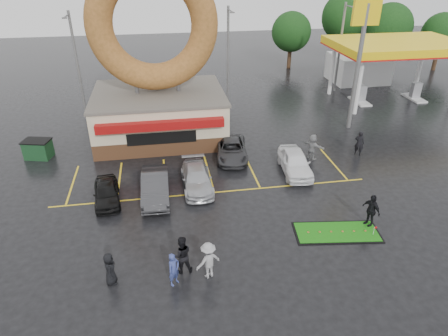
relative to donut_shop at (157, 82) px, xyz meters
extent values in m
plane|color=black|center=(3.00, -12.97, -4.46)|extent=(120.00, 120.00, 0.00)
cube|color=#472B19|center=(0.00, 0.03, -3.86)|extent=(10.00, 8.00, 1.20)
cube|color=beige|center=(0.00, 0.03, -2.11)|extent=(10.00, 8.00, 2.30)
cube|color=#59544C|center=(0.00, 0.03, -0.86)|extent=(10.20, 8.20, 0.20)
cube|color=maroon|center=(0.00, -4.27, -1.86)|extent=(9.00, 0.60, 0.60)
cylinder|color=slate|center=(-1.60, 0.03, -0.16)|extent=(0.30, 0.30, 1.20)
cylinder|color=slate|center=(1.60, 0.03, -0.16)|extent=(0.30, 0.30, 1.20)
torus|color=brown|center=(0.00, 0.03, 4.24)|extent=(9.60, 2.00, 9.60)
cylinder|color=silver|center=(18.00, 2.03, -1.96)|extent=(0.40, 0.40, 5.00)
cylinder|color=silver|center=(18.00, 8.03, -1.96)|extent=(0.40, 0.40, 5.00)
cylinder|color=silver|center=(28.00, 8.03, -1.96)|extent=(0.40, 0.40, 5.00)
cube|color=silver|center=(23.00, 5.03, 0.79)|extent=(12.00, 8.00, 0.50)
cube|color=yellow|center=(23.00, 5.03, 1.09)|extent=(12.30, 8.30, 0.70)
cube|color=#99999E|center=(20.00, 5.03, -3.56)|extent=(0.90, 0.60, 1.60)
cube|color=#99999E|center=(26.00, 5.03, -3.56)|extent=(0.90, 0.60, 1.60)
cube|color=silver|center=(23.00, 12.03, -2.96)|extent=(6.00, 5.00, 3.00)
cylinder|color=slate|center=(16.00, -0.97, 0.54)|extent=(0.36, 0.36, 10.00)
cube|color=yellow|center=(16.00, -0.97, 5.04)|extent=(2.20, 0.30, 2.20)
cylinder|color=slate|center=(-7.00, 7.03, 0.04)|extent=(0.24, 0.24, 9.00)
cylinder|color=slate|center=(-7.00, 6.03, 4.24)|extent=(0.12, 2.00, 0.12)
cube|color=slate|center=(-7.00, 5.03, 4.19)|extent=(0.40, 0.18, 0.12)
cylinder|color=slate|center=(7.00, 8.03, 0.04)|extent=(0.24, 0.24, 9.00)
cylinder|color=slate|center=(7.00, 7.03, 4.24)|extent=(0.12, 2.00, 0.12)
cube|color=slate|center=(7.00, 6.03, 4.19)|extent=(0.40, 0.18, 0.12)
cylinder|color=slate|center=(19.00, 9.03, 0.04)|extent=(0.24, 0.24, 9.00)
cylinder|color=slate|center=(19.00, 8.03, 4.24)|extent=(0.12, 2.00, 0.12)
cube|color=slate|center=(19.00, 7.03, 4.19)|extent=(0.40, 0.18, 0.12)
cylinder|color=#332114|center=(29.00, 17.03, -3.02)|extent=(0.50, 0.50, 2.88)
sphere|color=black|center=(29.00, 17.03, 0.74)|extent=(5.60, 5.60, 5.60)
cylinder|color=#332114|center=(35.00, 15.03, -3.20)|extent=(0.50, 0.50, 2.52)
sphere|color=black|center=(35.00, 15.03, 0.09)|extent=(4.90, 4.90, 4.90)
cylinder|color=#332114|center=(25.00, 21.03, -2.84)|extent=(0.50, 0.50, 3.24)
sphere|color=black|center=(25.00, 21.03, 1.39)|extent=(6.30, 6.30, 6.30)
cylinder|color=#332114|center=(17.00, 19.03, -3.20)|extent=(0.50, 0.50, 2.52)
sphere|color=black|center=(17.00, 19.03, 0.09)|extent=(4.90, 4.90, 4.90)
imported|color=black|center=(-3.54, -9.47, -3.84)|extent=(1.89, 3.84, 1.26)
imported|color=#313033|center=(-0.62, -9.47, -3.70)|extent=(1.71, 4.70, 1.54)
imported|color=#B3B4B8|center=(2.00, -8.74, -3.81)|extent=(1.84, 4.51, 1.31)
imported|color=#323235|center=(4.97, -4.97, -3.81)|extent=(2.77, 4.93, 1.30)
imported|color=white|center=(8.84, -7.84, -3.71)|extent=(2.16, 4.59, 1.52)
imported|color=navy|center=(0.08, -17.03, -3.62)|extent=(0.73, 0.71, 1.69)
imported|color=black|center=(0.50, -16.27, -3.48)|extent=(1.00, 0.80, 1.96)
imported|color=gray|center=(1.67, -16.82, -3.52)|extent=(1.40, 1.13, 1.89)
imported|color=black|center=(-2.76, -16.48, -3.65)|extent=(0.54, 0.81, 1.63)
imported|color=black|center=(10.95, -14.35, -3.49)|extent=(0.86, 1.24, 1.95)
imported|color=gray|center=(10.70, -6.12, -3.51)|extent=(1.48, 1.78, 1.91)
imported|color=black|center=(14.35, -6.07, -3.52)|extent=(0.82, 0.76, 1.89)
cube|color=#1B4624|center=(-9.00, -2.60, -3.81)|extent=(2.04, 1.61, 1.30)
cube|color=black|center=(8.95, -14.74, -4.44)|extent=(4.79, 2.55, 0.05)
cube|color=#1B6E12|center=(8.95, -14.74, -4.41)|extent=(4.55, 2.32, 0.03)
cylinder|color=silver|center=(10.76, -15.29, -4.15)|extent=(0.02, 0.02, 0.52)
cube|color=red|center=(10.83, -15.29, -3.95)|extent=(0.14, 0.01, 0.10)
camera|label=1|loc=(0.05, -30.75, 8.93)|focal=32.00mm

